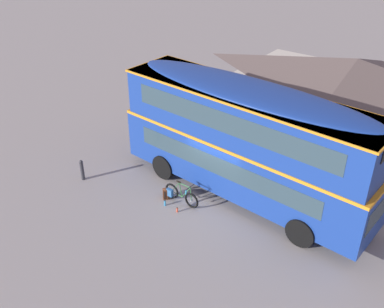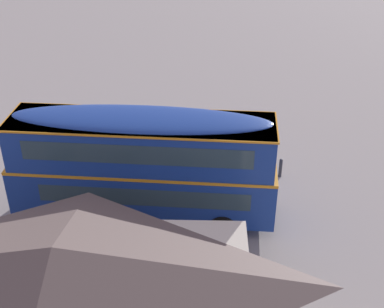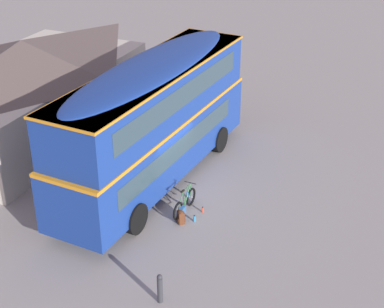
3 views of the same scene
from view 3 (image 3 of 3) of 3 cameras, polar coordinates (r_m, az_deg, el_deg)
ground_plane at (r=22.05m, az=-2.83°, el=-3.69°), size 120.00×120.00×0.00m
double_decker_bus at (r=21.63m, az=-3.73°, el=3.56°), size 10.84×3.04×4.79m
touring_bicycle at (r=20.62m, az=-0.75°, el=-4.91°), size 1.71×0.46×0.98m
backpack_on_ground at (r=20.16m, az=-1.11°, el=-6.12°), size 0.34×0.34×0.51m
water_bottle_blue_sports at (r=20.30m, az=0.24°, el=-6.32°), size 0.08×0.08×0.26m
water_bottle_red_squeeze at (r=20.80m, az=1.04°, el=-5.46°), size 0.07×0.07×0.22m
pub_building at (r=26.76m, az=-15.78°, el=6.37°), size 11.51×6.51×4.27m
kerb_bollard at (r=16.91m, az=-3.15°, el=-12.93°), size 0.16×0.16×0.97m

